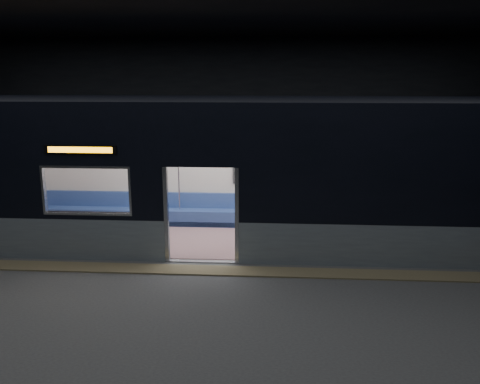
# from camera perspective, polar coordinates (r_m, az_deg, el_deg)

# --- Properties ---
(station_floor) EXTENTS (24.00, 14.00, 0.01)m
(station_floor) POSITION_cam_1_polar(r_m,az_deg,el_deg) (9.94, -5.11, -10.03)
(station_floor) COLOR #47494C
(station_floor) RESTS_ON ground
(station_envelope) EXTENTS (24.00, 14.00, 5.00)m
(station_envelope) POSITION_cam_1_polar(r_m,az_deg,el_deg) (9.14, -5.59, 11.61)
(station_envelope) COLOR black
(station_envelope) RESTS_ON station_floor
(tactile_strip) EXTENTS (22.80, 0.50, 0.03)m
(tactile_strip) POSITION_cam_1_polar(r_m,az_deg,el_deg) (10.44, -4.64, -8.74)
(tactile_strip) COLOR #8C7F59
(tactile_strip) RESTS_ON station_floor
(metro_car) EXTENTS (18.00, 3.04, 3.35)m
(metro_car) POSITION_cam_1_polar(r_m,az_deg,el_deg) (11.84, -3.41, 3.15)
(metro_car) COLOR gray
(metro_car) RESTS_ON station_floor
(passenger) EXTENTS (0.46, 0.76, 1.44)m
(passenger) POSITION_cam_1_polar(r_m,az_deg,el_deg) (12.97, 8.11, -0.65)
(passenger) COLOR black
(passenger) RESTS_ON metro_car
(handbag) EXTENTS (0.31, 0.27, 0.14)m
(handbag) POSITION_cam_1_polar(r_m,az_deg,el_deg) (12.77, 8.04, -1.52)
(handbag) COLOR black
(handbag) RESTS_ON passenger
(transit_map) EXTENTS (1.03, 0.03, 0.67)m
(transit_map) POSITION_cam_1_polar(r_m,az_deg,el_deg) (13.11, 1.65, 2.55)
(transit_map) COLOR white
(transit_map) RESTS_ON metro_car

